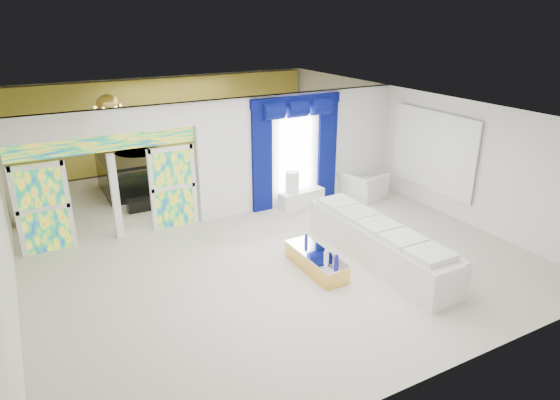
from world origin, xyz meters
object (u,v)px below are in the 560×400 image
grand_piano (130,175)px  armchair (363,185)px  console_table (302,198)px  white_sofa (378,245)px  coffee_table (316,262)px

grand_piano → armchair: bearing=-32.5°
console_table → white_sofa: bearing=-93.8°
console_table → grand_piano: (-3.81, 3.36, 0.29)m
grand_piano → white_sofa: bearing=-62.3°
white_sofa → grand_piano: 7.74m
armchair → grand_piano: 6.73m
armchair → grand_piano: bearing=47.4°
white_sofa → grand_piano: size_ratio=2.00×
white_sofa → console_table: (0.23, 3.51, -0.17)m
coffee_table → armchair: bearing=40.5°
console_table → armchair: size_ratio=1.13×
white_sofa → armchair: size_ratio=3.54×
coffee_table → armchair: armchair is taller
white_sofa → armchair: 3.84m
armchair → coffee_table: bearing=120.5°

